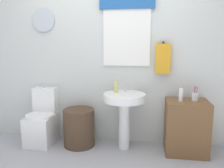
{
  "coord_description": "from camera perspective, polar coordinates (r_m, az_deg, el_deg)",
  "views": [
    {
      "loc": [
        0.52,
        -2.13,
        1.42
      ],
      "look_at": [
        0.08,
        0.8,
        0.9
      ],
      "focal_mm": 37.05,
      "sensor_mm": 36.0,
      "label": 1
    }
  ],
  "objects": [
    {
      "name": "toothbrush_cup",
      "position": [
        3.13,
        19.82,
        -2.95
      ],
      "size": [
        0.08,
        0.08,
        0.19
      ],
      "color": "silver",
      "rests_on": "wooden_cabinet"
    },
    {
      "name": "lotion_bottle",
      "position": [
        3.04,
        16.64,
        -2.57
      ],
      "size": [
        0.05,
        0.05,
        0.17
      ],
      "primitive_type": "cylinder",
      "color": "white",
      "rests_on": "wooden_cabinet"
    },
    {
      "name": "back_wall",
      "position": [
        3.32,
        -0.41,
        7.99
      ],
      "size": [
        4.4,
        0.18,
        2.6
      ],
      "color": "silver",
      "rests_on": "ground_plane"
    },
    {
      "name": "toilet",
      "position": [
        3.53,
        -16.71,
        -8.92
      ],
      "size": [
        0.38,
        0.51,
        0.8
      ],
      "color": "white",
      "rests_on": "ground_plane"
    },
    {
      "name": "pedestal_sink",
      "position": [
        3.1,
        3.09,
        -5.54
      ],
      "size": [
        0.56,
        0.56,
        0.77
      ],
      "color": "white",
      "rests_on": "ground_plane"
    },
    {
      "name": "laundry_hamper",
      "position": [
        3.32,
        -8.13,
        -10.56
      ],
      "size": [
        0.43,
        0.43,
        0.52
      ],
      "primitive_type": "cylinder",
      "color": "#4C3828",
      "rests_on": "ground_plane"
    },
    {
      "name": "soap_bottle",
      "position": [
        3.11,
        1.01,
        -0.76
      ],
      "size": [
        0.05,
        0.05,
        0.15
      ],
      "primitive_type": "cylinder",
      "color": "#DBD166",
      "rests_on": "pedestal_sink"
    },
    {
      "name": "wooden_cabinet",
      "position": [
        3.21,
        17.81,
        -10.03
      ],
      "size": [
        0.53,
        0.44,
        0.7
      ],
      "primitive_type": "cube",
      "color": "brown",
      "rests_on": "ground_plane"
    },
    {
      "name": "faucet",
      "position": [
        3.17,
        3.33,
        -1.05
      ],
      "size": [
        0.03,
        0.03,
        0.1
      ],
      "primitive_type": "cylinder",
      "color": "silver",
      "rests_on": "pedestal_sink"
    }
  ]
}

